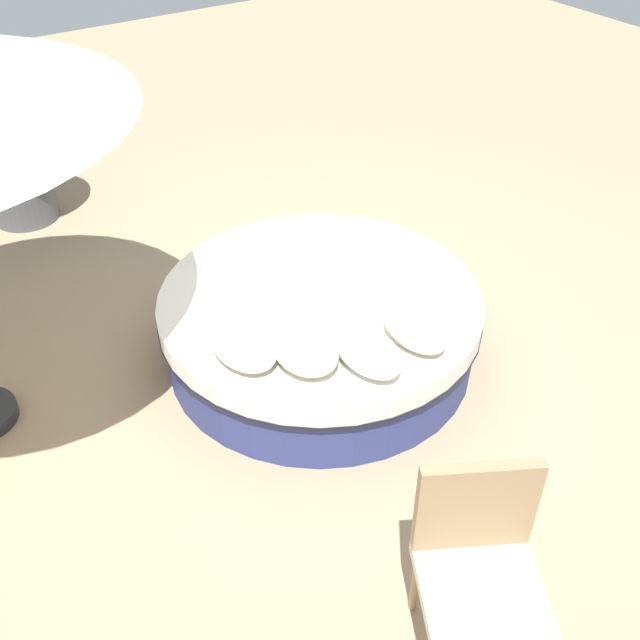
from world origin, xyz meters
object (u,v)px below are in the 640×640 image
round_bed (320,325)px  throw_pillow_3 (415,330)px  throw_pillow_2 (367,351)px  planter (8,145)px  throw_pillow_0 (244,345)px  patio_chair (478,554)px  throw_pillow_1 (305,350)px

round_bed → throw_pillow_3: (-0.68, -0.21, 0.32)m
round_bed → throw_pillow_2: 0.79m
throw_pillow_2 → throw_pillow_3: throw_pillow_2 is taller
round_bed → planter: bearing=20.5°
throw_pillow_0 → patio_chair: 1.75m
round_bed → throw_pillow_1: 0.74m
throw_pillow_1 → planter: bearing=11.0°
throw_pillow_3 → round_bed: bearing=17.2°
throw_pillow_1 → planter: (3.46, 0.68, 0.09)m
throw_pillow_2 → throw_pillow_0: bearing=50.9°
round_bed → throw_pillow_0: (-0.26, 0.69, 0.32)m
throw_pillow_0 → round_bed: bearing=-69.7°
throw_pillow_2 → throw_pillow_1: bearing=55.6°
throw_pillow_1 → patio_chair: (-1.50, 0.09, -0.04)m
throw_pillow_3 → patio_chair: 1.50m
round_bed → throw_pillow_2: (-0.70, 0.14, 0.34)m
patio_chair → planter: planter is taller
patio_chair → planter: bearing=-54.6°
throw_pillow_2 → throw_pillow_3: 0.36m
throw_pillow_2 → planter: size_ratio=0.42×
throw_pillow_0 → planter: 3.25m
round_bed → throw_pillow_0: throw_pillow_0 is taller
round_bed → planter: planter is taller
round_bed → throw_pillow_1: throw_pillow_1 is taller
throw_pillow_3 → planter: (3.64, 1.32, 0.10)m
throw_pillow_0 → patio_chair: bearing=-174.4°
planter → throw_pillow_1: bearing=-169.0°
patio_chair → round_bed: bearing=-75.9°
throw_pillow_3 → planter: bearing=19.9°
round_bed → throw_pillow_0: bearing=110.3°
round_bed → patio_chair: size_ratio=2.13×
planter → throw_pillow_0: bearing=-172.6°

